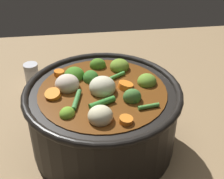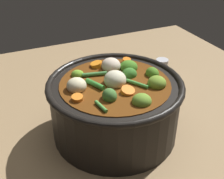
# 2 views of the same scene
# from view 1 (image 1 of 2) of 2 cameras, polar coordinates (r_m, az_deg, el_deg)

# --- Properties ---
(ground_plane) EXTENTS (1.10, 1.10, 0.00)m
(ground_plane) POSITION_cam_1_polar(r_m,az_deg,el_deg) (0.65, -1.54, -9.61)
(ground_plane) COLOR #8C704C
(cooking_pot) EXTENTS (0.29, 0.29, 0.16)m
(cooking_pot) POSITION_cam_1_polar(r_m,az_deg,el_deg) (0.61, -1.66, -4.72)
(cooking_pot) COLOR black
(cooking_pot) RESTS_ON ground_plane
(salt_shaker) EXTENTS (0.04, 0.04, 0.07)m
(salt_shaker) POSITION_cam_1_polar(r_m,az_deg,el_deg) (0.81, -14.20, 2.24)
(salt_shaker) COLOR silver
(salt_shaker) RESTS_ON ground_plane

